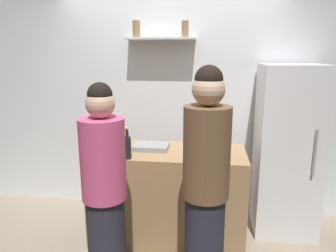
# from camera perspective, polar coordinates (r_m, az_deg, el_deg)

# --- Properties ---
(back_wall_assembly) EXTENTS (4.80, 0.32, 2.60)m
(back_wall_assembly) POSITION_cam_1_polar(r_m,az_deg,el_deg) (3.76, 0.53, 4.32)
(back_wall_assembly) COLOR white
(back_wall_assembly) RESTS_ON ground
(refrigerator) EXTENTS (0.63, 0.63, 1.77)m
(refrigerator) POSITION_cam_1_polar(r_m,az_deg,el_deg) (3.53, 20.64, -4.14)
(refrigerator) COLOR white
(refrigerator) RESTS_ON ground
(counter) EXTENTS (1.52, 0.67, 0.93)m
(counter) POSITION_cam_1_polar(r_m,az_deg,el_deg) (3.30, 0.00, -12.23)
(counter) COLOR #9E7A51
(counter) RESTS_ON ground
(baking_pan) EXTENTS (0.34, 0.24, 0.05)m
(baking_pan) POSITION_cam_1_polar(r_m,az_deg,el_deg) (3.17, -3.03, -3.78)
(baking_pan) COLOR gray
(baking_pan) RESTS_ON counter
(utensil_holder) EXTENTS (0.12, 0.12, 0.23)m
(utensil_holder) POSITION_cam_1_polar(r_m,az_deg,el_deg) (3.05, 7.30, -3.79)
(utensil_holder) COLOR #B2B2B7
(utensil_holder) RESTS_ON counter
(wine_bottle_pale_glass) EXTENTS (0.07, 0.07, 0.31)m
(wine_bottle_pale_glass) POSITION_cam_1_polar(r_m,az_deg,el_deg) (3.13, 4.40, -2.17)
(wine_bottle_pale_glass) COLOR #B2BFB2
(wine_bottle_pale_glass) RESTS_ON counter
(wine_bottle_dark_glass) EXTENTS (0.07, 0.07, 0.29)m
(wine_bottle_dark_glass) POSITION_cam_1_polar(r_m,az_deg,el_deg) (2.89, -7.31, -3.73)
(wine_bottle_dark_glass) COLOR black
(wine_bottle_dark_glass) RESTS_ON counter
(wine_bottle_amber_glass) EXTENTS (0.07, 0.07, 0.33)m
(wine_bottle_amber_glass) POSITION_cam_1_polar(r_m,az_deg,el_deg) (3.09, -12.71, -2.54)
(wine_bottle_amber_glass) COLOR #472814
(wine_bottle_amber_glass) RESTS_ON counter
(water_bottle_plastic) EXTENTS (0.09, 0.09, 0.24)m
(water_bottle_plastic) POSITION_cam_1_polar(r_m,az_deg,el_deg) (3.10, -7.70, -2.65)
(water_bottle_plastic) COLOR silver
(water_bottle_plastic) RESTS_ON counter
(person_pink_top) EXTENTS (0.34, 0.34, 1.68)m
(person_pink_top) POSITION_cam_1_polar(r_m,az_deg,el_deg) (2.53, -11.34, -11.69)
(person_pink_top) COLOR #262633
(person_pink_top) RESTS_ON ground
(person_brown_jacket) EXTENTS (0.34, 0.34, 1.80)m
(person_brown_jacket) POSITION_cam_1_polar(r_m,az_deg,el_deg) (2.38, 6.78, -11.18)
(person_brown_jacket) COLOR #262633
(person_brown_jacket) RESTS_ON ground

